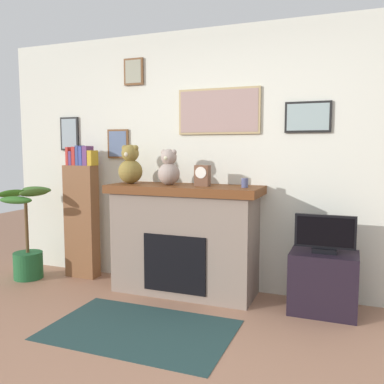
% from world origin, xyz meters
% --- Properties ---
extents(back_wall, '(5.20, 0.15, 2.60)m').
position_xyz_m(back_wall, '(-0.00, 2.00, 1.30)').
color(back_wall, silver).
rests_on(back_wall, ground_plane).
extents(fireplace, '(1.50, 0.57, 1.07)m').
position_xyz_m(fireplace, '(-0.37, 1.68, 0.54)').
color(fireplace, gray).
rests_on(fireplace, ground_plane).
extents(bookshelf, '(0.37, 0.16, 1.45)m').
position_xyz_m(bookshelf, '(-1.62, 1.74, 0.69)').
color(bookshelf, brown).
rests_on(bookshelf, ground_plane).
extents(potted_plant, '(0.52, 0.55, 1.00)m').
position_xyz_m(potted_plant, '(-2.14, 1.46, 0.38)').
color(potted_plant, '#1E592D').
rests_on(potted_plant, ground_plane).
extents(tv_stand, '(0.57, 0.40, 0.53)m').
position_xyz_m(tv_stand, '(0.95, 1.64, 0.27)').
color(tv_stand, black).
rests_on(tv_stand, ground_plane).
extents(television, '(0.51, 0.14, 0.33)m').
position_xyz_m(television, '(0.95, 1.64, 0.69)').
color(television, black).
rests_on(television, tv_stand).
extents(area_rug, '(1.44, 0.92, 0.01)m').
position_xyz_m(area_rug, '(-0.37, 0.75, 0.00)').
color(area_rug, '#223D3D').
rests_on(area_rug, ground_plane).
extents(candle_jar, '(0.06, 0.06, 0.09)m').
position_xyz_m(candle_jar, '(0.23, 1.66, 1.11)').
color(candle_jar, '#4C517A').
rests_on(candle_jar, fireplace).
extents(mantel_clock, '(0.14, 0.10, 0.20)m').
position_xyz_m(mantel_clock, '(-0.18, 1.66, 1.17)').
color(mantel_clock, brown).
rests_on(mantel_clock, fireplace).
extents(teddy_bear_brown, '(0.24, 0.24, 0.39)m').
position_xyz_m(teddy_bear_brown, '(-0.95, 1.66, 1.24)').
color(teddy_bear_brown, olive).
rests_on(teddy_bear_brown, fireplace).
extents(teddy_bear_cream, '(0.22, 0.22, 0.35)m').
position_xyz_m(teddy_bear_cream, '(-0.53, 1.66, 1.22)').
color(teddy_bear_cream, '#A69388').
rests_on(teddy_bear_cream, fireplace).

